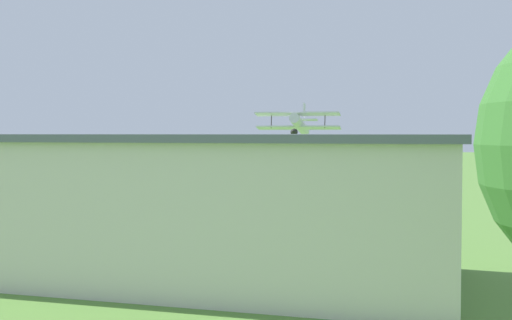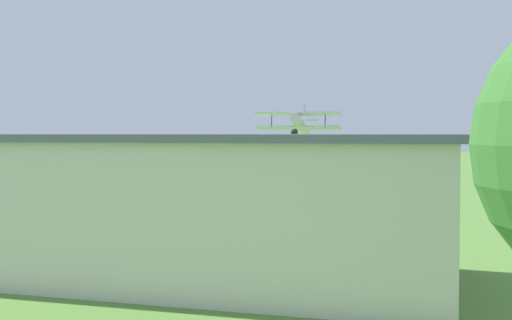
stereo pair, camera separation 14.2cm
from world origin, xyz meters
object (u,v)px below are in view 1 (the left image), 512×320
object	(u,v)px
person_watching_takeoff	(430,226)
person_at_fence_line	(37,210)
biplane	(299,124)
hangar	(102,202)

from	to	relation	value
person_watching_takeoff	person_at_fence_line	world-z (taller)	person_at_fence_line
person_at_fence_line	person_watching_takeoff	bearing A→B (deg)	179.53
biplane	person_watching_takeoff	bearing A→B (deg)	130.49
hangar	biplane	xyz separation A→B (m)	(-3.57, -31.31, 4.52)
person_at_fence_line	hangar	bearing A→B (deg)	132.31
biplane	person_watching_takeoff	size ratio (longest dim) A/B	5.21
hangar	biplane	size ratio (longest dim) A/B	4.54
person_watching_takeoff	person_at_fence_line	size ratio (longest dim) A/B	0.88
hangar	person_watching_takeoff	xyz separation A→B (m)	(-16.08, -16.66, -2.81)
hangar	person_watching_takeoff	size ratio (longest dim) A/B	23.69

